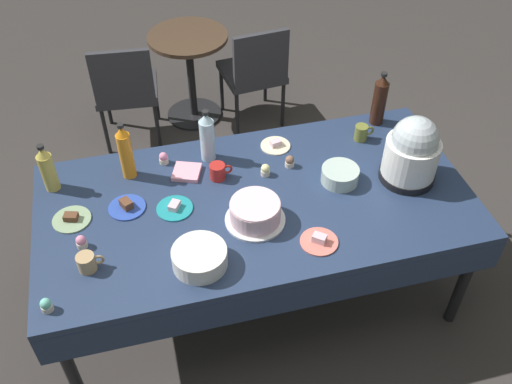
{
  "coord_description": "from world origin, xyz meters",
  "views": [
    {
      "loc": [
        -0.52,
        -2.01,
        2.76
      ],
      "look_at": [
        0.0,
        0.0,
        0.8
      ],
      "focal_mm": 39.94,
      "sensor_mm": 36.0,
      "label": 1
    }
  ],
  "objects": [
    {
      "name": "soda_bottle_cola",
      "position": [
        0.85,
        0.46,
        0.91
      ],
      "size": [
        0.08,
        0.08,
        0.33
      ],
      "color": "#33190F",
      "rests_on": "potluck_table"
    },
    {
      "name": "ground",
      "position": [
        0.0,
        0.0,
        0.0
      ],
      "size": [
        9.0,
        9.0,
        0.0
      ],
      "primitive_type": "plane",
      "color": "#383330"
    },
    {
      "name": "slow_cooker",
      "position": [
        0.81,
        -0.04,
        0.93
      ],
      "size": [
        0.29,
        0.29,
        0.37
      ],
      "color": "black",
      "rests_on": "potluck_table"
    },
    {
      "name": "cupcake_rose",
      "position": [
        -0.86,
        -0.11,
        0.78
      ],
      "size": [
        0.05,
        0.05,
        0.07
      ],
      "color": "beige",
      "rests_on": "potluck_table"
    },
    {
      "name": "coffee_mug_red",
      "position": [
        -0.15,
        0.21,
        0.79
      ],
      "size": [
        0.12,
        0.08,
        0.09
      ],
      "color": "#B2231E",
      "rests_on": "potluck_table"
    },
    {
      "name": "coffee_mug_olive",
      "position": [
        0.7,
        0.33,
        0.8
      ],
      "size": [
        0.11,
        0.07,
        0.09
      ],
      "color": "olive",
      "rests_on": "potluck_table"
    },
    {
      "name": "coffee_mug_tan",
      "position": [
        -0.84,
        -0.25,
        0.79
      ],
      "size": [
        0.12,
        0.08,
        0.08
      ],
      "color": "tan",
      "rests_on": "potluck_table"
    },
    {
      "name": "frosted_layer_cake",
      "position": [
        -0.04,
        -0.14,
        0.81
      ],
      "size": [
        0.3,
        0.3,
        0.12
      ],
      "color": "silver",
      "rests_on": "potluck_table"
    },
    {
      "name": "dessert_plate_cobalt",
      "position": [
        -0.64,
        0.1,
        0.76
      ],
      "size": [
        0.19,
        0.19,
        0.05
      ],
      "color": "#2D4CB2",
      "rests_on": "potluck_table"
    },
    {
      "name": "potluck_table",
      "position": [
        0.0,
        0.0,
        0.69
      ],
      "size": [
        2.2,
        1.1,
        0.75
      ],
      "color": "navy",
      "rests_on": "ground"
    },
    {
      "name": "maroon_chair_left",
      "position": [
        -0.56,
        1.62,
        0.49
      ],
      "size": [
        0.48,
        0.48,
        0.85
      ],
      "color": "#333338",
      "rests_on": "ground"
    },
    {
      "name": "paper_napkin_stack",
      "position": [
        -0.31,
        0.28,
        0.76
      ],
      "size": [
        0.18,
        0.18,
        0.02
      ],
      "primitive_type": "cube",
      "rotation": [
        0.0,
        0.0,
        -0.37
      ],
      "color": "pink",
      "rests_on": "potluck_table"
    },
    {
      "name": "glass_salad_bowl",
      "position": [
        0.46,
        0.03,
        0.79
      ],
      "size": [
        0.2,
        0.2,
        0.08
      ],
      "primitive_type": "cylinder",
      "color": "#B2C6BC",
      "rests_on": "potluck_table"
    },
    {
      "name": "soda_bottle_ginger_ale",
      "position": [
        -1.0,
        0.34,
        0.88
      ],
      "size": [
        0.08,
        0.08,
        0.28
      ],
      "color": "gold",
      "rests_on": "potluck_table"
    },
    {
      "name": "cupcake_mint",
      "position": [
        0.1,
        0.17,
        0.78
      ],
      "size": [
        0.05,
        0.05,
        0.07
      ],
      "color": "beige",
      "rests_on": "potluck_table"
    },
    {
      "name": "maroon_chair_right",
      "position": [
        0.41,
        1.62,
        0.49
      ],
      "size": [
        0.48,
        0.48,
        0.85
      ],
      "color": "#333338",
      "rests_on": "ground"
    },
    {
      "name": "soda_bottle_water",
      "position": [
        -0.17,
        0.38,
        0.89
      ],
      "size": [
        0.08,
        0.08,
        0.31
      ],
      "color": "silver",
      "rests_on": "potluck_table"
    },
    {
      "name": "dessert_plate_teal",
      "position": [
        -0.41,
        0.03,
        0.76
      ],
      "size": [
        0.18,
        0.18,
        0.04
      ],
      "color": "teal",
      "rests_on": "potluck_table"
    },
    {
      "name": "cupcake_lemon",
      "position": [
        -1.02,
        -0.43,
        0.78
      ],
      "size": [
        0.05,
        0.05,
        0.07
      ],
      "color": "beige",
      "rests_on": "potluck_table"
    },
    {
      "name": "cupcake_cocoa",
      "position": [
        0.24,
        0.21,
        0.78
      ],
      "size": [
        0.05,
        0.05,
        0.07
      ],
      "color": "beige",
      "rests_on": "potluck_table"
    },
    {
      "name": "dessert_plate_sage",
      "position": [
        -0.91,
        0.08,
        0.76
      ],
      "size": [
        0.19,
        0.19,
        0.04
      ],
      "color": "#8CA87F",
      "rests_on": "potluck_table"
    },
    {
      "name": "soda_bottle_orange_juice",
      "position": [
        -0.6,
        0.35,
        0.91
      ],
      "size": [
        0.07,
        0.07,
        0.33
      ],
      "color": "orange",
      "rests_on": "potluck_table"
    },
    {
      "name": "cupcake_vanilla",
      "position": [
        -0.41,
        0.4,
        0.78
      ],
      "size": [
        0.05,
        0.05,
        0.07
      ],
      "color": "beige",
      "rests_on": "potluck_table"
    },
    {
      "name": "dessert_plate_cream",
      "position": [
        0.21,
        0.39,
        0.76
      ],
      "size": [
        0.17,
        0.17,
        0.04
      ],
      "color": "beige",
      "rests_on": "potluck_table"
    },
    {
      "name": "dessert_plate_coral",
      "position": [
        0.21,
        -0.36,
        0.76
      ],
      "size": [
        0.18,
        0.18,
        0.05
      ],
      "color": "#E07266",
      "rests_on": "potluck_table"
    },
    {
      "name": "ceramic_snack_bowl",
      "position": [
        -0.35,
        -0.35,
        0.8
      ],
      "size": [
        0.25,
        0.25,
        0.09
      ],
      "primitive_type": "cylinder",
      "color": "silver",
      "rests_on": "potluck_table"
    },
    {
      "name": "round_cafe_table",
      "position": [
        -0.05,
        1.85,
        0.5
      ],
      "size": [
        0.6,
        0.6,
        0.72
      ],
      "color": "#473323",
      "rests_on": "ground"
    }
  ]
}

